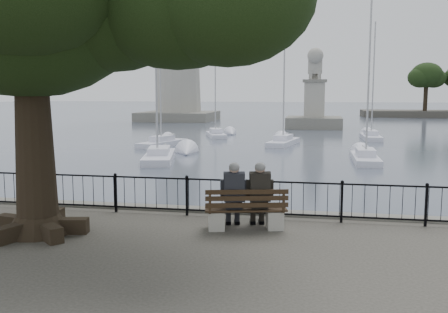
% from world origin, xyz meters
% --- Properties ---
extents(harbor, '(260.00, 260.00, 1.20)m').
position_xyz_m(harbor, '(0.00, 3.00, -0.50)').
color(harbor, '#67655C').
rests_on(harbor, ground).
extents(railing, '(22.06, 0.06, 1.00)m').
position_xyz_m(railing, '(0.00, 2.50, 0.56)').
color(railing, black).
rests_on(railing, ground).
extents(bench, '(2.02, 1.01, 1.02)m').
position_xyz_m(bench, '(0.73, 1.42, 0.36)').
color(bench, '#9D998E').
rests_on(bench, ground).
extents(person_left, '(0.58, 0.87, 1.62)m').
position_xyz_m(person_left, '(0.43, 1.47, 0.75)').
color(person_left, black).
rests_on(person_left, ground).
extents(person_right, '(0.58, 0.87, 1.62)m').
position_xyz_m(person_right, '(1.02, 1.61, 0.75)').
color(person_right, black).
rests_on(person_right, ground).
extents(lighthouse, '(10.67, 10.67, 32.43)m').
position_xyz_m(lighthouse, '(-18.00, 62.00, 12.73)').
color(lighthouse, '#67655C').
rests_on(lighthouse, ground).
extents(lion_monument, '(6.42, 6.42, 9.37)m').
position_xyz_m(lion_monument, '(2.00, 49.92, 1.38)').
color(lion_monument, '#67655C').
rests_on(lion_monument, ground).
extents(sailboat_a, '(3.04, 6.32, 11.92)m').
position_xyz_m(sailboat_a, '(-7.27, 19.46, -0.67)').
color(sailboat_a, silver).
rests_on(sailboat_a, ground).
extents(sailboat_c, '(1.48, 5.23, 11.14)m').
position_xyz_m(sailboat_c, '(5.31, 21.21, -0.67)').
color(sailboat_c, silver).
rests_on(sailboat_c, ground).
extents(sailboat_e, '(2.95, 5.41, 11.82)m').
position_xyz_m(sailboat_e, '(-9.68, 27.70, -0.65)').
color(sailboat_e, silver).
rests_on(sailboat_e, ground).
extents(sailboat_f, '(2.50, 5.59, 10.22)m').
position_xyz_m(sailboat_f, '(-0.29, 30.21, -0.69)').
color(sailboat_f, silver).
rests_on(sailboat_f, ground).
extents(sailboat_g, '(1.58, 5.35, 10.53)m').
position_xyz_m(sailboat_g, '(7.15, 36.36, -0.69)').
color(sailboat_g, silver).
rests_on(sailboat_g, ground).
extents(sailboat_h, '(2.95, 5.15, 12.19)m').
position_xyz_m(sailboat_h, '(-7.06, 36.21, -0.63)').
color(sailboat_h, silver).
rests_on(sailboat_h, ground).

